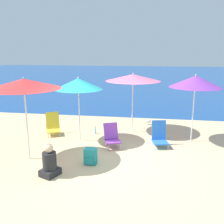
% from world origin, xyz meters
% --- Properties ---
extents(ground_plane, '(60.00, 60.00, 0.00)m').
position_xyz_m(ground_plane, '(0.00, 0.00, 0.00)').
color(ground_plane, '#D1BA89').
extents(sea_water, '(60.00, 40.00, 0.01)m').
position_xyz_m(sea_water, '(0.00, 24.54, 0.00)').
color(sea_water, '#19478C').
rests_on(sea_water, ground).
extents(beach_umbrella_teal, '(1.55, 1.55, 2.09)m').
position_xyz_m(beach_umbrella_teal, '(-1.07, 1.37, 1.88)').
color(beach_umbrella_teal, white).
rests_on(beach_umbrella_teal, ground).
extents(beach_umbrella_purple, '(1.62, 1.62, 2.18)m').
position_xyz_m(beach_umbrella_purple, '(2.55, 1.87, 1.96)').
color(beach_umbrella_purple, white).
rests_on(beach_umbrella_purple, ground).
extents(beach_umbrella_red, '(1.92, 1.92, 2.24)m').
position_xyz_m(beach_umbrella_red, '(-2.04, -0.25, 2.06)').
color(beach_umbrella_red, white).
rests_on(beach_umbrella_red, ground).
extents(beach_umbrella_pink, '(1.93, 1.93, 2.14)m').
position_xyz_m(beach_umbrella_pink, '(0.55, 2.59, 1.97)').
color(beach_umbrella_pink, white).
rests_on(beach_umbrella_pink, ground).
extents(beach_chair_purple, '(0.62, 0.67, 0.73)m').
position_xyz_m(beach_chair_purple, '(0.06, 0.94, 0.36)').
color(beach_chair_purple, silver).
rests_on(beach_chair_purple, ground).
extents(beach_chair_blue, '(0.55, 0.62, 0.79)m').
position_xyz_m(beach_chair_blue, '(1.51, 1.28, 0.34)').
color(beach_chair_blue, silver).
rests_on(beach_chair_blue, ground).
extents(beach_chair_yellow, '(0.67, 0.72, 0.77)m').
position_xyz_m(beach_chair_yellow, '(-2.20, 1.85, 0.33)').
color(beach_chair_yellow, silver).
rests_on(beach_chair_yellow, ground).
extents(person_seated_near, '(0.50, 0.53, 0.79)m').
position_xyz_m(person_seated_near, '(-1.10, -1.08, 0.32)').
color(person_seated_near, '#262628').
rests_on(person_seated_near, ground).
extents(backpack_teal, '(0.32, 0.27, 0.42)m').
position_xyz_m(backpack_teal, '(-0.30, -0.31, 0.21)').
color(backpack_teal, teal).
rests_on(backpack_teal, ground).
extents(water_bottle, '(0.06, 0.06, 0.26)m').
position_xyz_m(water_bottle, '(-0.71, 2.10, 0.10)').
color(water_bottle, '#8CCCEA').
rests_on(water_bottle, ground).
extents(seagull, '(0.27, 0.11, 0.23)m').
position_xyz_m(seagull, '(1.12, 3.56, 0.14)').
color(seagull, gold).
rests_on(seagull, ground).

